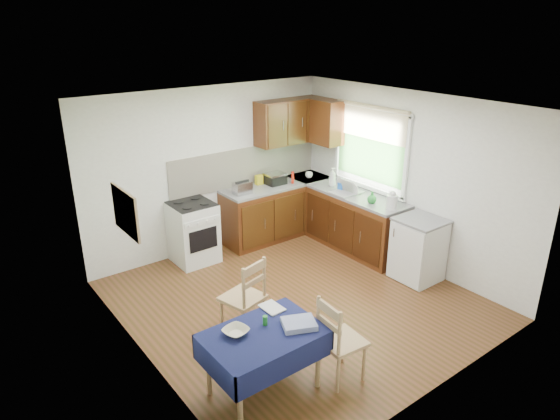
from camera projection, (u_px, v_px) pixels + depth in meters
floor at (296, 300)px, 6.44m from camera, size 4.20×4.20×0.00m
ceiling at (299, 105)px, 5.53m from camera, size 4.00×4.20×0.02m
wall_back at (210, 170)px, 7.54m from camera, size 4.00×0.02×2.50m
wall_front at (446, 278)px, 4.43m from camera, size 4.00×0.02×2.50m
wall_left at (138, 255)px, 4.86m from camera, size 0.02×4.20×2.50m
wall_right at (406, 179)px, 7.11m from camera, size 0.02×4.20×2.50m
base_cabinets at (313, 216)px, 7.98m from camera, size 1.90×2.30×0.86m
worktop_back at (277, 185)px, 8.05m from camera, size 1.90×0.60×0.04m
worktop_right at (357, 196)px, 7.56m from camera, size 0.60×1.70×0.04m
worktop_corner at (308, 177)px, 8.41m from camera, size 0.60×0.60×0.04m
splashback at (246, 166)px, 7.92m from camera, size 2.70×0.02×0.60m
upper_cabinets at (301, 122)px, 7.96m from camera, size 1.20×0.85×0.70m
stove at (193, 232)px, 7.33m from camera, size 0.60×0.61×0.92m
window at (370, 143)px, 7.47m from camera, size 0.04×1.48×1.26m
fridge at (418, 249)px, 6.83m from camera, size 0.58×0.60×0.89m
corkboard at (126, 212)px, 4.97m from camera, size 0.04×0.62×0.47m
dining_table at (264, 342)px, 4.69m from camera, size 1.10×0.75×0.66m
chair_far at (246, 295)px, 5.59m from camera, size 0.51×0.51×0.95m
chair_near at (338, 338)px, 4.88m from camera, size 0.44×0.44×0.92m
toaster at (242, 188)px, 7.54m from camera, size 0.27×0.17×0.21m
sandwich_press at (275, 179)px, 8.00m from camera, size 0.31×0.27×0.18m
sauce_bottle at (293, 178)px, 8.02m from camera, size 0.04×0.04×0.20m
yellow_packet at (259, 180)px, 7.97m from camera, size 0.13×0.09×0.15m
dish_rack at (347, 191)px, 7.61m from camera, size 0.45×0.34×0.21m
kettle at (392, 201)px, 6.96m from camera, size 0.16×0.16×0.27m
cup at (309, 175)px, 8.31m from camera, size 0.14×0.14×0.10m
soap_bottle_a at (332, 177)px, 7.87m from camera, size 0.16×0.16×0.30m
soap_bottle_b at (341, 184)px, 7.71m from camera, size 0.11×0.11×0.18m
soap_bottle_c at (372, 197)px, 7.17m from camera, size 0.19×0.19×0.17m
plate_bowl at (236, 332)px, 4.62m from camera, size 0.27×0.27×0.06m
book at (265, 311)px, 4.98m from camera, size 0.19×0.25×0.02m
spice_jar at (265, 320)px, 4.76m from camera, size 0.05×0.05×0.10m
tea_towel at (299, 324)px, 4.74m from camera, size 0.39×0.35×0.06m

